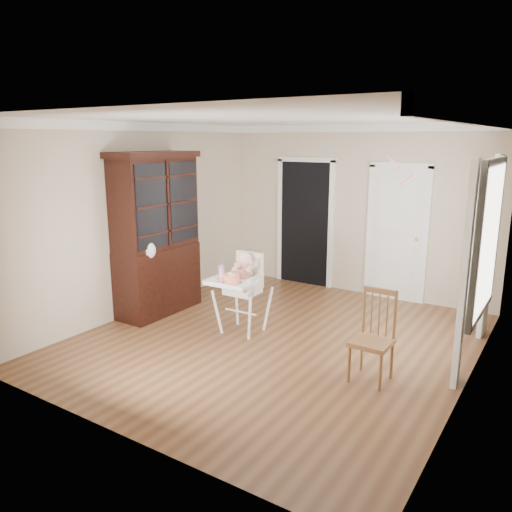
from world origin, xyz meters
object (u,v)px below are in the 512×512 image
Objects in this scene: high_chair at (242,284)px; china_cabinet at (156,234)px; cake at (232,279)px; sippy_cup at (222,271)px; dining_chair at (373,339)px.

high_chair is 0.46× the size of china_cabinet.
sippy_cup is (-0.27, 0.17, 0.02)m from cake.
sippy_cup is 0.08× the size of china_cabinet.
dining_chair is (3.37, -0.36, -0.71)m from china_cabinet.
high_chair reaches higher than sippy_cup.
cake is at bearing -83.80° from high_chair.
high_chair is 1.56m from china_cabinet.
high_chair is at bearing 170.24° from dining_chair.
china_cabinet is (-1.24, 0.12, 0.33)m from sippy_cup.
china_cabinet is at bearing 169.26° from cake.
cake is at bearing -31.02° from sippy_cup.
dining_chair is at bearing -2.17° from cake.
dining_chair is (1.85, -0.07, -0.35)m from cake.
dining_chair reaches higher than sippy_cup.
china_cabinet reaches higher than cake.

